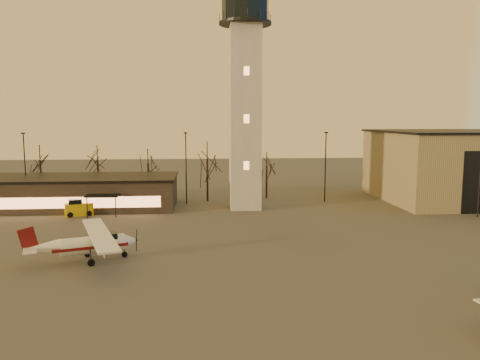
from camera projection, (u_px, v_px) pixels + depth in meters
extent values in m
plane|color=#494744|center=(282.00, 287.00, 33.54)|extent=(220.00, 220.00, 0.00)
cube|color=#A5A19C|center=(245.00, 119.00, 61.64)|extent=(4.00, 4.00, 24.00)
cylinder|color=black|center=(245.00, 24.00, 60.07)|extent=(6.80, 6.80, 0.30)
cylinder|color=black|center=(245.00, 9.00, 59.83)|extent=(6.00, 6.00, 3.40)
cube|color=black|center=(82.00, 193.00, 63.23)|extent=(25.00, 10.00, 4.00)
cube|color=black|center=(81.00, 177.00, 62.95)|extent=(25.40, 10.40, 0.30)
cube|color=#F99E57|center=(72.00, 203.00, 58.32)|extent=(22.00, 0.08, 1.40)
cube|color=black|center=(102.00, 196.00, 57.53)|extent=(4.00, 2.00, 0.20)
cylinder|color=black|center=(25.00, 170.00, 64.21)|extent=(0.16, 0.16, 10.00)
cube|color=black|center=(23.00, 133.00, 63.55)|extent=(0.50, 0.25, 0.18)
cylinder|color=black|center=(186.00, 169.00, 65.89)|extent=(0.16, 0.16, 10.00)
cube|color=black|center=(186.00, 133.00, 65.24)|extent=(0.50, 0.25, 0.18)
cylinder|color=black|center=(325.00, 168.00, 67.43)|extent=(0.16, 0.16, 10.00)
cube|color=black|center=(326.00, 133.00, 66.77)|extent=(0.50, 0.25, 0.18)
cylinder|color=black|center=(480.00, 177.00, 56.79)|extent=(0.16, 0.16, 10.00)
cylinder|color=black|center=(41.00, 180.00, 70.41)|extent=(0.28, 0.28, 5.74)
cylinder|color=black|center=(148.00, 180.00, 71.67)|extent=(0.28, 0.28, 5.25)
cylinder|color=black|center=(207.00, 180.00, 68.35)|extent=(0.28, 0.28, 6.16)
cylinder|color=black|center=(267.00, 182.00, 71.09)|extent=(0.28, 0.28, 4.97)
cylinder|color=black|center=(98.00, 178.00, 73.01)|extent=(0.28, 0.28, 5.60)
cylinder|color=silver|center=(93.00, 245.00, 39.51)|extent=(5.39, 3.09, 1.47)
cone|color=silver|center=(129.00, 241.00, 40.72)|extent=(1.42, 1.66, 1.40)
cone|color=silver|center=(44.00, 248.00, 37.97)|extent=(2.97, 2.06, 1.24)
cube|color=black|center=(107.00, 238.00, 39.89)|extent=(1.99, 1.67, 0.79)
cube|color=#5F0D0E|center=(90.00, 246.00, 39.43)|extent=(6.26, 3.42, 0.25)
cube|color=silver|center=(99.00, 234.00, 39.62)|extent=(5.66, 12.29, 0.16)
cube|color=silver|center=(30.00, 248.00, 37.55)|extent=(2.18, 3.85, 0.09)
cube|color=#5F0D0E|center=(28.00, 238.00, 37.41)|extent=(1.51, 0.60, 1.91)
cube|color=yellow|center=(79.00, 209.00, 58.34)|extent=(3.71, 2.74, 1.55)
cube|color=black|center=(75.00, 203.00, 58.06)|extent=(1.96, 1.96, 0.89)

